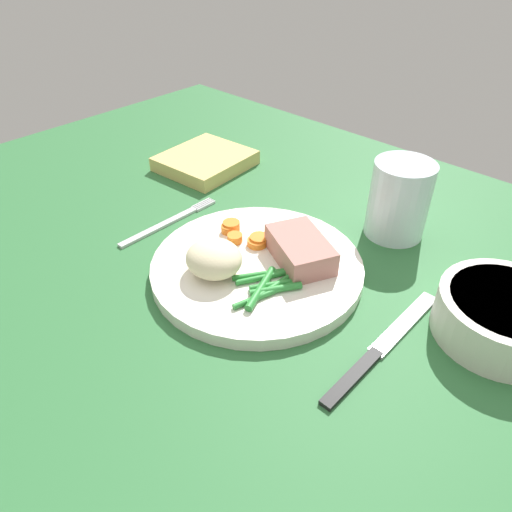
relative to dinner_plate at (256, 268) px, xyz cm
name	(u,v)px	position (x,y,z in cm)	size (l,w,h in cm)	color
dining_table	(247,272)	(-1.80, 0.17, -1.80)	(120.00, 90.00, 2.00)	#2D6B38
dinner_plate	(256,268)	(0.00, 0.00, 0.00)	(25.81, 25.81, 1.60)	white
meat_portion	(300,249)	(3.48, 4.07, 2.35)	(8.99, 5.72, 3.09)	#B2756B
mashed_potatoes	(214,259)	(-2.32, -4.65, 2.78)	(6.79, 6.35, 3.95)	beige
carrot_slices	(243,235)	(-4.71, 2.65, 1.33)	(7.22, 3.96, 1.27)	orange
green_beans	(269,285)	(4.24, -2.29, 1.17)	(7.24, 10.45, 0.89)	#2D8C38
fork	(169,222)	(-16.75, -0.26, -0.60)	(1.44, 16.60, 0.40)	silver
knife	(381,348)	(17.83, -0.29, -0.60)	(1.70, 20.50, 0.64)	black
water_glass	(398,205)	(7.64, 19.46, 3.60)	(7.95, 7.95, 10.38)	silver
salad_bowl	(504,315)	(25.55, 9.96, 1.95)	(13.58, 13.58, 4.87)	silver
napkin	(206,161)	(-26.20, 15.28, 0.36)	(12.76, 13.91, 2.31)	#DBBC6B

